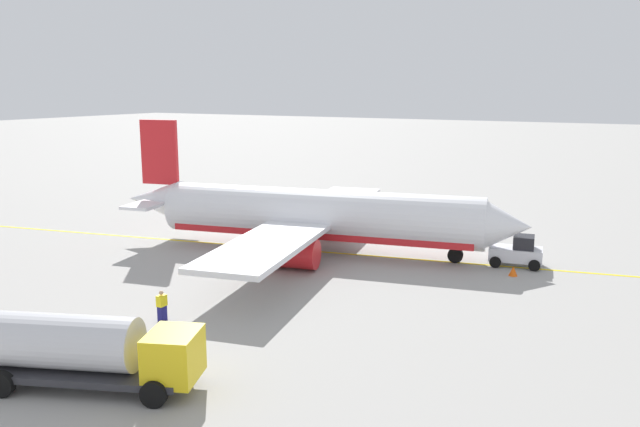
{
  "coord_description": "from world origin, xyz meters",
  "views": [
    {
      "loc": [
        22.39,
        -41.65,
        12.42
      ],
      "look_at": [
        0.0,
        0.0,
        3.0
      ],
      "focal_mm": 35.67,
      "sensor_mm": 36.0,
      "label": 1
    }
  ],
  "objects": [
    {
      "name": "refueling_worker",
      "position": [
        -0.54,
        -17.01,
        0.82
      ],
      "size": [
        0.36,
        0.52,
        1.71
      ],
      "color": "navy",
      "rests_on": "ground"
    },
    {
      "name": "ground_plane",
      "position": [
        0.0,
        0.0,
        0.0
      ],
      "size": [
        400.0,
        400.0,
        0.0
      ],
      "primitive_type": "plane",
      "color": "#9E9B96"
    },
    {
      "name": "safety_cone_nose",
      "position": [
        14.41,
        0.54,
        0.33
      ],
      "size": [
        0.6,
        0.6,
        0.67
      ],
      "primitive_type": "cone",
      "color": "#F2590F",
      "rests_on": "ground"
    },
    {
      "name": "taxi_line_marking",
      "position": [
        0.0,
        0.0,
        0.01
      ],
      "size": [
        68.77,
        13.54,
        0.01
      ],
      "primitive_type": "cube",
      "rotation": [
        0.0,
        0.0,
        0.19
      ],
      "color": "yellow",
      "rests_on": "ground"
    },
    {
      "name": "airplane",
      "position": [
        -0.46,
        -0.09,
        2.75
      ],
      "size": [
        32.1,
        31.03,
        9.85
      ],
      "color": "white",
      "rests_on": "ground"
    },
    {
      "name": "fuel_tanker",
      "position": [
        1.82,
        -24.49,
        1.72
      ],
      "size": [
        10.54,
        5.93,
        3.15
      ],
      "color": "#2D2D33",
      "rests_on": "ground"
    },
    {
      "name": "safety_cone_wingtip",
      "position": [
        9.53,
        4.28,
        0.35
      ],
      "size": [
        0.64,
        0.64,
        0.71
      ],
      "primitive_type": "cone",
      "color": "#F2590F",
      "rests_on": "ground"
    },
    {
      "name": "pushback_tug",
      "position": [
        14.12,
        3.19,
        1.01
      ],
      "size": [
        3.87,
        2.81,
        2.2
      ],
      "color": "silver",
      "rests_on": "ground"
    }
  ]
}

